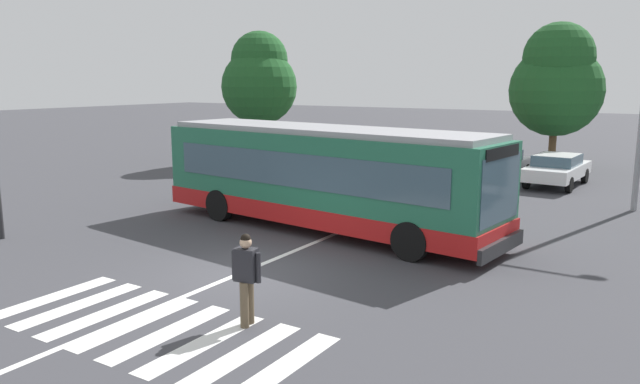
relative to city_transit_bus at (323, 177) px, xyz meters
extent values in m
plane|color=#3D3D42|center=(0.67, -4.52, -1.59)|extent=(160.00, 160.00, 0.00)
cylinder|color=black|center=(3.79, 0.75, -1.09)|extent=(1.03, 0.41, 1.00)
cylinder|color=black|center=(3.52, -1.58, -1.09)|extent=(1.03, 0.41, 1.00)
cylinder|color=black|center=(-3.12, 1.54, -1.09)|extent=(1.03, 0.41, 1.00)
cylinder|color=black|center=(-3.39, -0.79, -1.09)|extent=(1.03, 0.41, 1.00)
cube|color=#236B4C|center=(-0.02, 0.00, 0.04)|extent=(11.09, 3.76, 2.55)
cube|color=red|center=(-0.02, 0.00, -0.96)|extent=(11.20, 3.80, 0.55)
cube|color=#3D5666|center=(-0.02, 0.00, 0.34)|extent=(9.80, 3.67, 0.96)
cube|color=#3D5666|center=(5.38, -0.61, 0.24)|extent=(0.29, 2.23, 1.63)
cube|color=black|center=(5.38, -0.61, 1.13)|extent=(0.28, 1.93, 0.28)
cube|color=#99999E|center=(-0.02, 0.00, 1.39)|extent=(10.63, 3.51, 0.16)
cube|color=#28282B|center=(5.49, -0.63, -1.16)|extent=(0.41, 2.55, 0.36)
cylinder|color=brown|center=(2.64, -6.77, -1.16)|extent=(0.16, 0.16, 0.85)
cylinder|color=brown|center=(2.67, -6.96, -1.16)|extent=(0.16, 0.16, 0.85)
cube|color=#232328|center=(2.65, -6.86, -0.44)|extent=(0.44, 0.33, 0.60)
cylinder|color=#232328|center=(2.42, -6.91, -0.47)|extent=(0.10, 0.10, 0.55)
cylinder|color=#232328|center=(2.89, -6.82, -0.47)|extent=(0.10, 0.10, 0.55)
sphere|color=tan|center=(2.65, -6.86, -0.03)|extent=(0.22, 0.22, 0.22)
sphere|color=black|center=(2.65, -6.86, 0.04)|extent=(0.19, 0.19, 0.19)
cylinder|color=black|center=(-7.31, 13.63, -1.27)|extent=(0.23, 0.65, 0.64)
cylinder|color=black|center=(-5.64, 13.55, -1.27)|extent=(0.23, 0.65, 0.64)
cylinder|color=black|center=(-7.45, 10.84, -1.27)|extent=(0.23, 0.65, 0.64)
cylinder|color=black|center=(-5.77, 10.76, -1.27)|extent=(0.23, 0.65, 0.64)
cube|color=#C6B793|center=(-6.54, 12.19, -0.95)|extent=(2.03, 4.58, 0.52)
cube|color=#3D5666|center=(-6.55, 12.10, -0.47)|extent=(1.70, 2.23, 0.44)
cube|color=#C6B793|center=(-6.55, 12.10, -0.28)|extent=(1.62, 2.05, 0.09)
cylinder|color=black|center=(-4.52, 13.42, -1.27)|extent=(0.25, 0.65, 0.64)
cylinder|color=black|center=(-2.85, 13.29, -1.27)|extent=(0.25, 0.65, 0.64)
cylinder|color=black|center=(-4.74, 10.64, -1.27)|extent=(0.25, 0.65, 0.64)
cylinder|color=black|center=(-3.07, 10.51, -1.27)|extent=(0.25, 0.65, 0.64)
cube|color=#196B70|center=(-3.79, 11.97, -0.95)|extent=(2.17, 4.63, 0.52)
cube|color=#3D5666|center=(-3.80, 11.88, -0.47)|extent=(1.77, 2.28, 0.44)
cube|color=#196B70|center=(-3.80, 11.88, -0.28)|extent=(1.68, 2.09, 0.09)
cylinder|color=black|center=(-1.52, 13.76, -1.27)|extent=(0.27, 0.66, 0.64)
cylinder|color=black|center=(0.15, 13.56, -1.27)|extent=(0.27, 0.66, 0.64)
cylinder|color=black|center=(-1.85, 10.99, -1.27)|extent=(0.27, 0.66, 0.64)
cylinder|color=black|center=(-0.19, 10.79, -1.27)|extent=(0.27, 0.66, 0.64)
cube|color=#AD1E1E|center=(-0.85, 12.27, -0.95)|extent=(2.34, 4.68, 0.52)
cube|color=#3D5666|center=(-0.86, 12.18, -0.47)|extent=(1.85, 2.34, 0.44)
cube|color=#AD1E1E|center=(-0.86, 12.18, -0.28)|extent=(1.75, 2.15, 0.09)
cylinder|color=black|center=(1.04, 13.22, -1.27)|extent=(0.22, 0.65, 0.64)
cylinder|color=black|center=(2.71, 13.15, -1.27)|extent=(0.22, 0.65, 0.64)
cylinder|color=black|center=(0.94, 10.43, -1.27)|extent=(0.22, 0.65, 0.64)
cylinder|color=black|center=(2.61, 10.37, -1.27)|extent=(0.22, 0.65, 0.64)
cube|color=#B7BABF|center=(1.83, 11.79, -0.95)|extent=(1.98, 4.56, 0.52)
cube|color=#3D5666|center=(1.82, 11.70, -0.47)|extent=(1.68, 2.22, 0.44)
cube|color=#B7BABF|center=(1.82, 11.70, -0.28)|extent=(1.60, 2.04, 0.09)
cylinder|color=black|center=(3.57, 13.13, -1.27)|extent=(0.23, 0.65, 0.64)
cylinder|color=black|center=(5.24, 13.05, -1.27)|extent=(0.23, 0.65, 0.64)
cylinder|color=black|center=(3.43, 10.34, -1.27)|extent=(0.23, 0.65, 0.64)
cylinder|color=black|center=(5.10, 10.26, -1.27)|extent=(0.23, 0.65, 0.64)
cube|color=white|center=(4.34, 11.70, -0.95)|extent=(2.04, 4.59, 0.52)
cube|color=#3D5666|center=(4.33, 11.61, -0.47)|extent=(1.71, 2.24, 0.44)
cube|color=white|center=(4.33, 11.61, -0.28)|extent=(1.63, 2.05, 0.09)
cylinder|color=brown|center=(-10.64, 10.65, -0.25)|extent=(0.36, 0.36, 2.67)
sphere|color=#1E5123|center=(-10.64, 10.65, 2.48)|extent=(3.99, 3.99, 3.99)
sphere|color=#1E5123|center=(-10.70, 10.77, 3.88)|extent=(2.99, 2.99, 2.99)
cylinder|color=brown|center=(3.13, 16.53, -0.41)|extent=(0.36, 0.36, 2.34)
sphere|color=#1E5123|center=(3.13, 16.53, 2.33)|extent=(4.48, 4.48, 4.48)
sphere|color=#1E5123|center=(3.21, 16.19, 3.89)|extent=(3.36, 3.36, 3.36)
cube|color=silver|center=(-1.65, -7.88, -1.58)|extent=(0.45, 2.81, 0.01)
cube|color=silver|center=(-0.82, -7.88, -1.58)|extent=(0.45, 2.81, 0.01)
cube|color=silver|center=(0.02, -7.88, -1.58)|extent=(0.45, 2.81, 0.01)
cube|color=silver|center=(0.85, -7.88, -1.58)|extent=(0.45, 2.81, 0.01)
cube|color=silver|center=(1.68, -7.88, -1.58)|extent=(0.45, 2.81, 0.01)
cube|color=silver|center=(2.51, -7.88, -1.58)|extent=(0.45, 2.81, 0.01)
cube|color=silver|center=(3.34, -7.88, -1.58)|extent=(0.45, 2.81, 0.01)
cube|color=silver|center=(4.17, -7.88, -1.58)|extent=(0.45, 2.81, 0.01)
cube|color=silver|center=(0.61, -2.52, -1.58)|extent=(0.16, 24.00, 0.01)
camera|label=1|loc=(9.31, -14.92, 2.81)|focal=33.84mm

